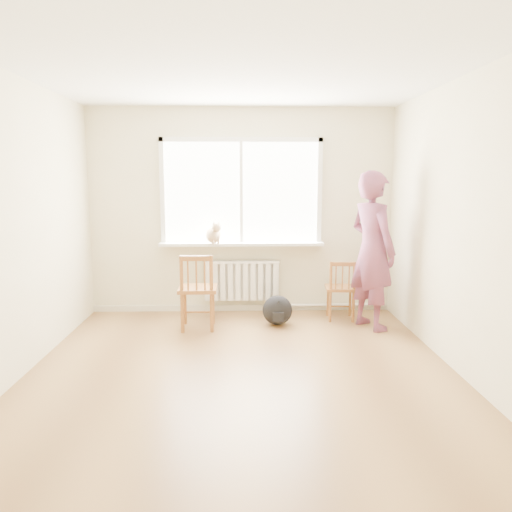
{
  "coord_description": "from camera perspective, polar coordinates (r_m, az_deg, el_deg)",
  "views": [
    {
      "loc": [
        0.01,
        -4.38,
        1.79
      ],
      "look_at": [
        0.16,
        1.2,
        0.91
      ],
      "focal_mm": 35.0,
      "sensor_mm": 36.0,
      "label": 1
    }
  ],
  "objects": [
    {
      "name": "floor",
      "position": [
        4.73,
        -1.62,
        -13.33
      ],
      "size": [
        4.5,
        4.5,
        0.0
      ],
      "primitive_type": "plane",
      "color": "olive",
      "rests_on": "ground"
    },
    {
      "name": "ceiling",
      "position": [
        4.47,
        -1.78,
        20.67
      ],
      "size": [
        4.5,
        4.5,
        0.0
      ],
      "primitive_type": "plane",
      "rotation": [
        3.14,
        0.0,
        0.0
      ],
      "color": "white",
      "rests_on": "back_wall"
    },
    {
      "name": "back_wall",
      "position": [
        6.64,
        -1.68,
        5.11
      ],
      "size": [
        4.0,
        0.01,
        2.7
      ],
      "primitive_type": "cube",
      "color": "beige",
      "rests_on": "ground"
    },
    {
      "name": "window",
      "position": [
        6.6,
        -1.69,
        7.8
      ],
      "size": [
        2.12,
        0.05,
        1.42
      ],
      "color": "white",
      "rests_on": "back_wall"
    },
    {
      "name": "windowsill",
      "position": [
        6.57,
        -1.67,
        1.39
      ],
      "size": [
        2.15,
        0.22,
        0.04
      ],
      "primitive_type": "cube",
      "color": "white",
      "rests_on": "back_wall"
    },
    {
      "name": "radiator",
      "position": [
        6.67,
        -1.65,
        -2.77
      ],
      "size": [
        1.0,
        0.12,
        0.55
      ],
      "color": "white",
      "rests_on": "back_wall"
    },
    {
      "name": "heating_pipe",
      "position": [
        6.9,
        8.86,
        -5.55
      ],
      "size": [
        1.4,
        0.04,
        0.04
      ],
      "primitive_type": "cylinder",
      "rotation": [
        0.0,
        1.57,
        0.0
      ],
      "color": "silver",
      "rests_on": "back_wall"
    },
    {
      "name": "baseboard",
      "position": [
        6.84,
        -1.63,
        -5.92
      ],
      "size": [
        4.0,
        0.03,
        0.08
      ],
      "primitive_type": "cube",
      "color": "beige",
      "rests_on": "ground"
    },
    {
      "name": "chair_left",
      "position": [
        5.95,
        -6.71,
        -4.06
      ],
      "size": [
        0.46,
        0.44,
        0.91
      ],
      "rotation": [
        0.0,
        0.0,
        3.16
      ],
      "color": "#9A572D",
      "rests_on": "floor"
    },
    {
      "name": "chair_right",
      "position": [
        6.41,
        9.7,
        -3.87
      ],
      "size": [
        0.4,
        0.39,
        0.77
      ],
      "rotation": [
        0.0,
        0.0,
        3.07
      ],
      "color": "#9A572D",
      "rests_on": "floor"
    },
    {
      "name": "person",
      "position": [
        6.06,
        13.15,
        0.6
      ],
      "size": [
        0.71,
        0.81,
        1.88
      ],
      "primitive_type": "imported",
      "rotation": [
        0.0,
        0.0,
        2.03
      ],
      "color": "#B83D46",
      "rests_on": "floor"
    },
    {
      "name": "cat",
      "position": [
        6.48,
        -4.86,
        2.51
      ],
      "size": [
        0.28,
        0.43,
        0.3
      ],
      "rotation": [
        0.0,
        0.0,
        0.35
      ],
      "color": "#CBAD8A",
      "rests_on": "windowsill"
    },
    {
      "name": "backpack",
      "position": [
        6.16,
        2.46,
        -6.21
      ],
      "size": [
        0.38,
        0.3,
        0.37
      ],
      "primitive_type": "ellipsoid",
      "rotation": [
        0.0,
        0.0,
        0.06
      ],
      "color": "black",
      "rests_on": "floor"
    }
  ]
}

